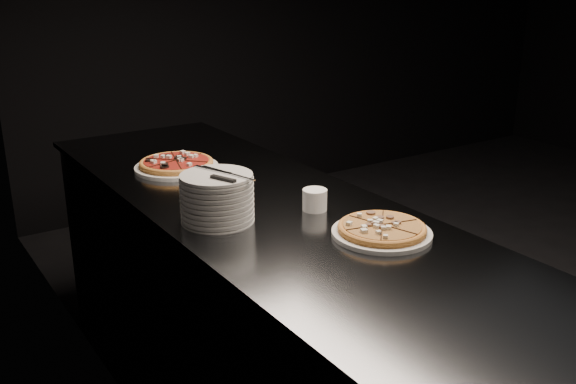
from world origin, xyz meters
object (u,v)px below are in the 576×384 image
cutlery (221,174)px  ramekin (315,199)px  plate_stack (217,198)px  counter (267,326)px  pizza_mushroom (382,230)px  pizza_tomato (176,164)px

cutlery → ramekin: 0.33m
plate_stack → cutlery: bearing=-62.4°
counter → ramekin: size_ratio=30.87×
counter → plate_stack: 0.57m
pizza_mushroom → pizza_tomato: size_ratio=0.90×
counter → pizza_tomato: pizza_tomato is taller
counter → cutlery: 0.64m
pizza_mushroom → ramekin: (-0.04, 0.28, 0.02)m
plate_stack → pizza_tomato: bearing=78.0°
pizza_mushroom → cutlery: 0.50m
counter → pizza_mushroom: pizza_mushroom is taller
pizza_tomato → cutlery: size_ratio=1.47×
counter → pizza_mushroom: bearing=-71.4°
counter → pizza_tomato: 0.72m
plate_stack → cutlery: 0.08m
pizza_mushroom → cutlery: (-0.33, 0.35, 0.13)m
pizza_mushroom → cutlery: size_ratio=1.32×
pizza_tomato → pizza_mushroom: bearing=-76.8°
pizza_mushroom → pizza_tomato: 0.97m
pizza_tomato → cutlery: 0.61m
counter → plate_stack: plate_stack is taller
pizza_mushroom → plate_stack: plate_stack is taller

